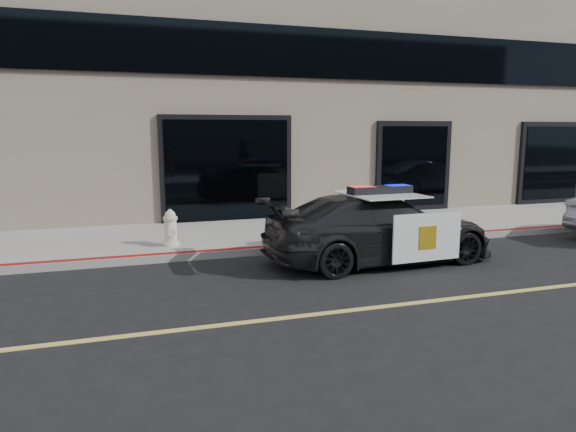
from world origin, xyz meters
name	(u,v)px	position (x,y,z in m)	size (l,w,h in m)	color
ground	(391,306)	(0.00, 0.00, 0.00)	(120.00, 120.00, 0.00)	black
sidewalk_n	(283,232)	(0.00, 5.25, 0.07)	(60.00, 3.50, 0.15)	gray
building_n	(234,18)	(0.00, 10.50, 6.00)	(60.00, 7.00, 12.00)	#756856
police_car	(379,228)	(1.01, 2.34, 0.65)	(2.25, 4.60, 1.46)	black
fire_hydrant	(171,229)	(-2.71, 4.27, 0.50)	(0.34, 0.47, 0.75)	beige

